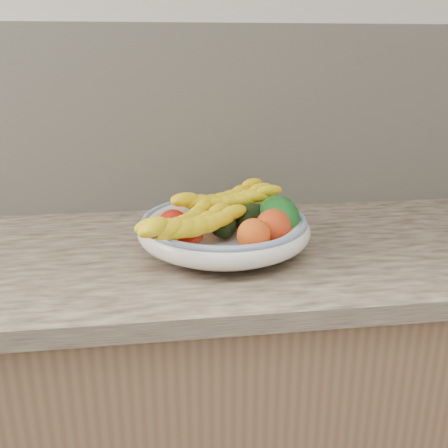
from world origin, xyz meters
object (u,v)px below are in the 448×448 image
(banana_bunch_back, at_px, (224,203))
(banana_bunch_front, at_px, (189,228))
(fruit_bowl, at_px, (224,229))
(green_mango, at_px, (279,216))

(banana_bunch_back, xyz_separation_m, banana_bunch_front, (-0.09, -0.15, -0.01))
(fruit_bowl, bearing_deg, banana_bunch_back, 81.93)
(banana_bunch_front, bearing_deg, fruit_bowl, -5.98)
(fruit_bowl, relative_size, banana_bunch_back, 1.36)
(banana_bunch_back, distance_m, banana_bunch_front, 0.18)
(fruit_bowl, height_order, green_mango, green_mango)
(fruit_bowl, distance_m, banana_bunch_front, 0.12)
(banana_bunch_front, bearing_deg, green_mango, -29.85)
(green_mango, bearing_deg, banana_bunch_front, -175.18)
(banana_bunch_front, bearing_deg, banana_bunch_back, 9.53)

